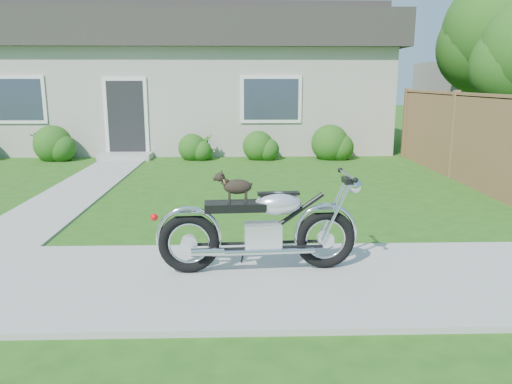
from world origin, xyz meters
TOP-DOWN VIEW (x-y plane):
  - ground at (0.00, 0.00)m, footprint 80.00×80.00m
  - sidewalk at (0.00, 0.00)m, footprint 24.00×2.20m
  - walkway at (-1.50, 5.00)m, footprint 1.20×8.00m
  - house at (-0.00, 11.99)m, footprint 12.60×7.03m
  - fence at (6.30, 5.75)m, footprint 0.12×6.62m
  - tree_far at (9.23, 9.54)m, footprint 3.32×3.32m
  - shrub_row at (-0.43, 8.50)m, footprint 10.57×1.02m
  - potted_plant_left at (-3.64, 8.55)m, footprint 0.73×0.79m
  - potted_plant_right at (0.74, 8.55)m, footprint 0.50×0.50m
  - motorcycle_with_dog at (1.90, 0.21)m, footprint 2.22×0.60m

SIDE VIEW (x-z plane):
  - ground at x=0.00m, z-range 0.00..0.00m
  - walkway at x=-1.50m, z-range 0.00..0.03m
  - sidewalk at x=0.00m, z-range 0.00..0.04m
  - potted_plant_right at x=0.74m, z-range 0.00..0.67m
  - potted_plant_left at x=-3.64m, z-range 0.00..0.73m
  - shrub_row at x=-0.43m, z-range -0.11..0.91m
  - motorcycle_with_dog at x=1.90m, z-range -0.02..1.09m
  - fence at x=6.30m, z-range -0.01..1.89m
  - house at x=0.00m, z-range -0.09..4.41m
  - tree_far at x=9.23m, z-range 0.72..5.81m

